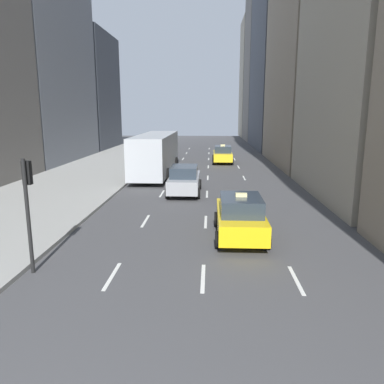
% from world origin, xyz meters
% --- Properties ---
extents(sidewalk_left, '(8.00, 66.00, 0.15)m').
position_xyz_m(sidewalk_left, '(-7.00, 27.00, 0.07)').
color(sidewalk_left, '#9E9E99').
rests_on(sidewalk_left, ground).
extents(lane_markings, '(5.72, 56.00, 0.01)m').
position_xyz_m(lane_markings, '(2.60, 23.00, 0.01)').
color(lane_markings, white).
rests_on(lane_markings, ground).
extents(building_row_right, '(6.00, 83.30, 36.16)m').
position_xyz_m(building_row_right, '(12.00, 43.86, 14.93)').
color(building_row_right, gray).
rests_on(building_row_right, ground).
extents(taxi_lead, '(2.02, 4.40, 1.87)m').
position_xyz_m(taxi_lead, '(4.00, 11.87, 0.88)').
color(taxi_lead, yellow).
rests_on(taxi_lead, ground).
extents(taxi_second, '(2.02, 4.40, 1.87)m').
position_xyz_m(taxi_second, '(4.00, 34.75, 0.88)').
color(taxi_second, yellow).
rests_on(taxi_second, ground).
extents(sedan_black_near, '(2.02, 4.57, 1.77)m').
position_xyz_m(sedan_black_near, '(1.20, 20.04, 0.90)').
color(sedan_black_near, '#9EA0A5').
rests_on(sedan_black_near, ground).
extents(city_bus, '(2.80, 11.61, 3.25)m').
position_xyz_m(city_bus, '(-1.61, 27.41, 1.79)').
color(city_bus, '#B7BCC1').
rests_on(city_bus, ground).
extents(traffic_light_pole, '(0.24, 0.42, 3.60)m').
position_xyz_m(traffic_light_pole, '(-2.75, 8.23, 2.41)').
color(traffic_light_pole, black).
rests_on(traffic_light_pole, ground).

